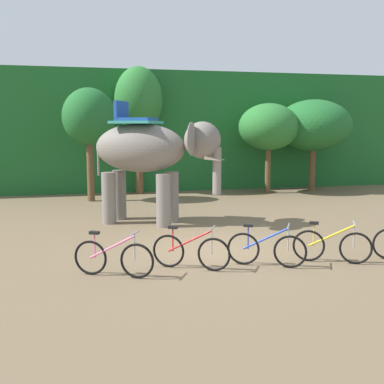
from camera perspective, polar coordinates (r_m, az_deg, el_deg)
ground_plane at (r=11.96m, az=2.54°, el=-6.76°), size 80.00×80.00×0.00m
foliage_hedge at (r=25.41m, az=-6.27°, el=7.17°), size 36.00×6.00×5.61m
tree_center_right at (r=19.91m, az=-12.06°, el=8.59°), size 2.13×2.13×4.55m
tree_center_left at (r=21.87m, az=-6.33°, el=10.56°), size 2.13×2.13×5.66m
tree_left at (r=22.16m, az=9.03°, el=7.58°), size 2.71×2.71×4.06m
tree_right at (r=23.42m, az=14.15°, el=7.60°), size 3.49×3.49×4.27m
elephant at (r=14.92m, az=-4.97°, el=4.64°), size 4.07×3.19×3.78m
bike_pink at (r=9.85m, az=-9.28°, el=-7.67°), size 1.54×0.86×0.92m
bike_red at (r=10.22m, az=-0.16°, el=-7.01°), size 1.50×0.91×0.92m
bike_blue at (r=10.54m, az=8.76°, el=-6.64°), size 1.53×0.88×0.92m
bike_yellow at (r=11.14m, az=16.17°, el=-6.09°), size 1.55×0.85×0.92m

